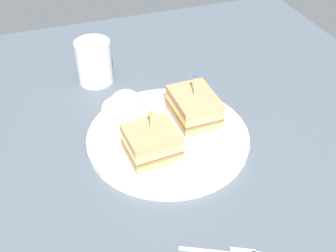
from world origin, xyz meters
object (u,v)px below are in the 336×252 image
Objects in this scene: coleslaw_bowl at (126,110)px; drink_glass at (95,64)px; plate at (168,137)px; sandwich_half_back at (152,142)px; sandwich_half_front at (194,107)px.

coleslaw_bowl is 0.96× the size of drink_glass.
drink_glass is (-23.94, -8.49, 3.52)cm from plate.
sandwich_half_back is 0.98× the size of drink_glass.
sandwich_half_back is 1.02× the size of coleslaw_bowl.
coleslaw_bowl is at bearing -137.13° from plate.
drink_glass is at bearing -171.86° from coleslaw_bowl.
sandwich_half_back is 10.52cm from coleslaw_bowl.
coleslaw_bowl is (-6.46, -5.99, 3.11)cm from plate.
drink_glass reaches higher than coleslaw_bowl.
sandwich_half_front reaches higher than sandwich_half_back.
sandwich_half_front is 12.75cm from sandwich_half_back.
sandwich_half_back reaches higher than drink_glass.
coleslaw_bowl is at bearing -104.94° from sandwich_half_front.
coleslaw_bowl is 17.67cm from drink_glass.
sandwich_half_front is 1.09× the size of drink_glass.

